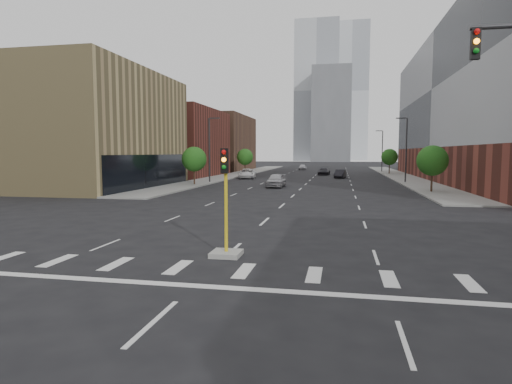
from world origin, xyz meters
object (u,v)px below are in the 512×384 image
(median_traffic_signal, at_px, (226,233))
(car_distant, at_px, (303,167))
(car_mid_right, at_px, (340,174))
(car_deep_right, at_px, (324,171))
(car_far_left, at_px, (247,174))
(car_near_left, at_px, (276,180))

(median_traffic_signal, relative_size, car_distant, 1.06)
(car_mid_right, bearing_deg, car_distant, 113.32)
(car_mid_right, height_order, car_deep_right, car_mid_right)
(median_traffic_signal, relative_size, car_far_left, 0.77)
(car_mid_right, bearing_deg, car_far_left, -157.82)
(car_far_left, distance_m, car_distant, 36.99)
(car_distant, bearing_deg, car_mid_right, -74.98)
(car_distant, bearing_deg, car_near_left, -89.09)
(car_near_left, relative_size, car_distant, 1.20)
(car_deep_right, bearing_deg, car_distant, 109.44)
(median_traffic_signal, height_order, car_mid_right, median_traffic_signal)
(car_distant, bearing_deg, car_deep_right, -75.84)
(car_near_left, bearing_deg, car_mid_right, 70.58)
(median_traffic_signal, height_order, car_deep_right, median_traffic_signal)
(car_near_left, height_order, car_mid_right, car_near_left)
(car_near_left, bearing_deg, median_traffic_signal, -83.80)
(car_far_left, bearing_deg, car_distant, 72.58)
(car_near_left, bearing_deg, car_distant, 92.50)
(car_mid_right, height_order, car_distant, car_mid_right)
(car_near_left, bearing_deg, car_far_left, 114.53)
(car_far_left, bearing_deg, car_mid_right, 6.27)
(median_traffic_signal, xyz_separation_m, car_mid_right, (4.55, 55.99, -0.25))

